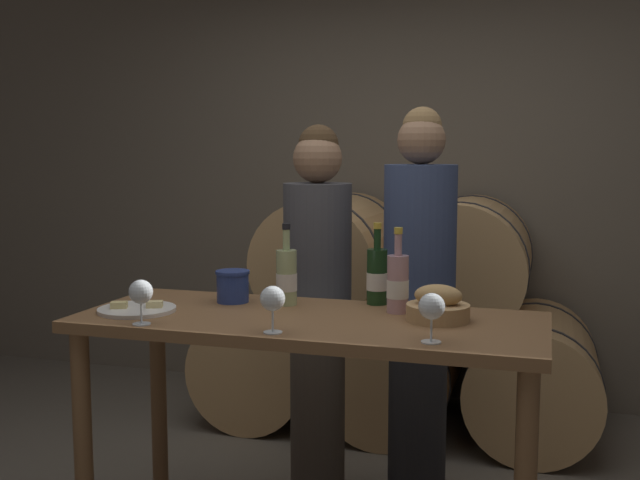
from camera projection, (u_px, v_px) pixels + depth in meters
stone_wall_back at (418, 136)px, 4.53m from camera, size 10.00×0.12×3.20m
barrel_stack at (397, 323)px, 4.10m from camera, size 2.13×0.92×1.27m
tasting_table at (309, 357)px, 2.58m from camera, size 1.59×0.64×0.94m
person_left at (318, 304)px, 3.24m from camera, size 0.29×0.29×1.62m
person_right at (419, 303)px, 3.10m from camera, size 0.30×0.30×1.68m
wine_bottle_red at (377, 276)px, 2.76m from camera, size 0.08×0.08×0.30m
wine_bottle_white at (287, 277)px, 2.75m from camera, size 0.08×0.08×0.30m
wine_bottle_rose at (398, 283)px, 2.61m from camera, size 0.08×0.08×0.30m
blue_crock at (233, 285)px, 2.80m from camera, size 0.13×0.13×0.12m
bread_basket at (438, 307)px, 2.50m from camera, size 0.21×0.21×0.12m
cheese_plate at (137, 309)px, 2.64m from camera, size 0.27×0.27×0.04m
wine_glass_far_left at (141, 293)px, 2.43m from camera, size 0.08×0.08×0.15m
wine_glass_left at (273, 300)px, 2.32m from camera, size 0.08×0.08×0.15m
wine_glass_center at (432, 308)px, 2.20m from camera, size 0.08×0.08×0.15m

